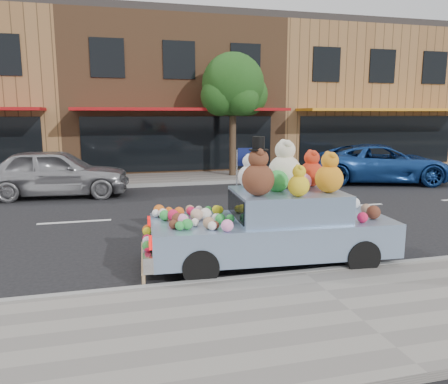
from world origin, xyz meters
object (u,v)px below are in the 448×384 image
object	(u,v)px
street_tree	(233,90)
art_car	(273,220)
car_silver	(56,173)
car_blue	(381,164)

from	to	relation	value
street_tree	art_car	size ratio (longest dim) A/B	1.14
street_tree	car_silver	bearing A→B (deg)	-158.25
car_silver	car_blue	xyz separation A→B (m)	(12.19, -0.06, -0.05)
car_silver	art_car	distance (m)	9.22
art_car	car_silver	bearing A→B (deg)	123.84
street_tree	art_car	distance (m)	11.33
street_tree	art_car	xyz separation A→B (m)	(-2.26, -10.73, -2.88)
car_silver	car_blue	size ratio (longest dim) A/B	0.86
car_silver	art_car	size ratio (longest dim) A/B	1.03
car_silver	street_tree	bearing A→B (deg)	-63.93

